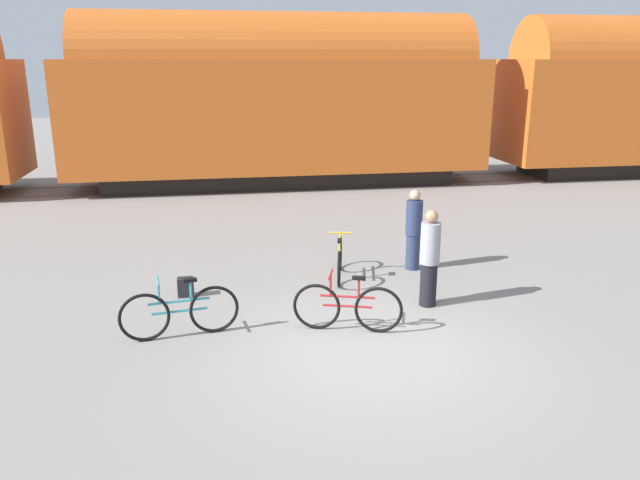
{
  "coord_description": "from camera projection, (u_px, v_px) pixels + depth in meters",
  "views": [
    {
      "loc": [
        -2.17,
        -8.07,
        4.1
      ],
      "look_at": [
        -0.44,
        2.05,
        1.1
      ],
      "focal_mm": 35.0,
      "sensor_mm": 36.0,
      "label": 1
    }
  ],
  "objects": [
    {
      "name": "backpack",
      "position": [
        186.0,
        287.0,
        11.13
      ],
      "size": [
        0.28,
        0.2,
        0.34
      ],
      "color": "black",
      "rests_on": "ground_plane"
    },
    {
      "name": "ground_plane",
      "position": [
        373.0,
        349.0,
        9.13
      ],
      "size": [
        80.0,
        80.0,
        0.0
      ],
      "primitive_type": "plane",
      "color": "gray"
    },
    {
      "name": "bicycle_teal",
      "position": [
        180.0,
        312.0,
        9.44
      ],
      "size": [
        1.79,
        0.46,
        0.95
      ],
      "color": "black",
      "rests_on": "ground_plane"
    },
    {
      "name": "bicycle_yellow",
      "position": [
        340.0,
        260.0,
        12.02
      ],
      "size": [
        0.5,
        1.64,
        0.84
      ],
      "color": "black",
      "rests_on": "ground_plane"
    },
    {
      "name": "bicycle_maroon",
      "position": [
        347.0,
        307.0,
        9.65
      ],
      "size": [
        1.65,
        0.59,
        0.93
      ],
      "color": "black",
      "rests_on": "ground_plane"
    },
    {
      "name": "person_in_grey",
      "position": [
        430.0,
        258.0,
        10.53
      ],
      "size": [
        0.33,
        0.33,
        1.69
      ],
      "rotation": [
        0.0,
        0.0,
        0.2
      ],
      "color": "black",
      "rests_on": "ground_plane"
    },
    {
      "name": "rail_far",
      "position": [
        278.0,
        180.0,
        21.76
      ],
      "size": [
        55.11,
        0.07,
        0.01
      ],
      "primitive_type": "cube",
      "color": "#4C4238",
      "rests_on": "ground_plane"
    },
    {
      "name": "rail_near",
      "position": [
        282.0,
        188.0,
        20.41
      ],
      "size": [
        55.11,
        0.07,
        0.01
      ],
      "primitive_type": "cube",
      "color": "#4C4238",
      "rests_on": "ground_plane"
    },
    {
      "name": "freight_train",
      "position": [
        278.0,
        97.0,
        20.27
      ],
      "size": [
        43.11,
        3.07,
        5.53
      ],
      "color": "black",
      "rests_on": "ground_plane"
    },
    {
      "name": "person_in_navy",
      "position": [
        414.0,
        230.0,
        12.4
      ],
      "size": [
        0.33,
        0.33,
        1.63
      ],
      "rotation": [
        0.0,
        0.0,
        3.88
      ],
      "color": "#283351",
      "rests_on": "ground_plane"
    }
  ]
}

